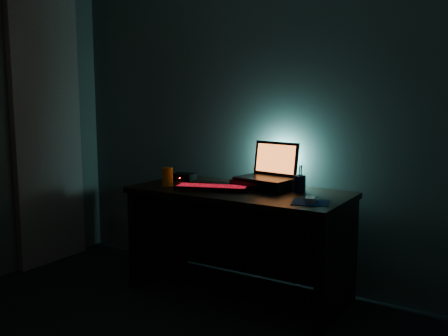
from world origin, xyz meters
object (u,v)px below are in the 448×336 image
Objects in this scene: laptop at (270,171)px; mouse at (311,200)px; juice_glass at (168,177)px; keyboard at (212,188)px; pen_cup at (300,184)px; router at (184,177)px.

laptop reaches higher than mouse.
laptop reaches higher than juice_glass.
laptop is at bearing 25.72° from keyboard.
mouse is at bearing -22.07° from keyboard.
juice_glass is (-0.65, -0.33, -0.05)m from laptop.
pen_cup is at bearing 106.95° from mouse.
laptop is at bearing -0.59° from router.
mouse is 0.77× the size of juice_glass.
juice_glass reaches higher than keyboard.
laptop is 3.10× the size of juice_glass.
pen_cup is 0.94m from router.
keyboard is at bearing -35.13° from router.
laptop is 4.05× the size of mouse.
laptop is 0.73m from juice_glass.
pen_cup is 0.83× the size of juice_glass.
juice_glass is at bearing -161.69° from pen_cup.
laptop is at bearing 126.45° from mouse.
laptop reaches higher than pen_cup.
mouse is at bearing -19.38° from router.
keyboard is at bearing 160.08° from mouse.
juice_glass is (-1.09, -0.00, 0.05)m from mouse.
mouse is 1.16m from router.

